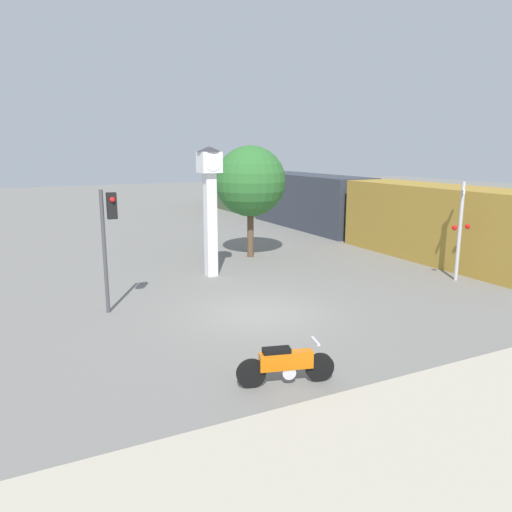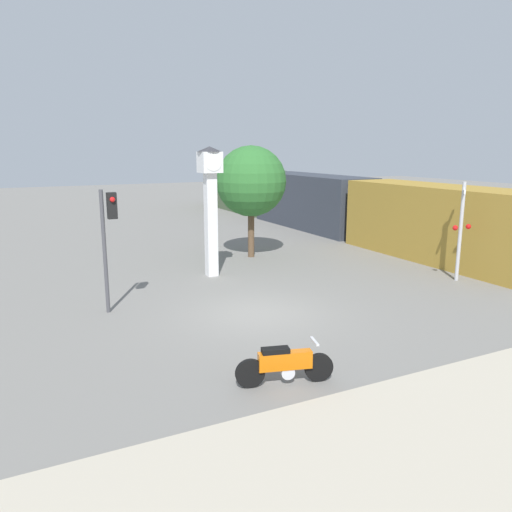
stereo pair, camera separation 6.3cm
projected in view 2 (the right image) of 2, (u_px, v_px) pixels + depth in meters
name	position (u px, v px, depth m)	size (l,w,h in m)	color
ground_plane	(258.00, 314.00, 15.53)	(120.00, 120.00, 0.00)	slate
sidewalk_strip	(492.00, 463.00, 8.08)	(36.00, 6.00, 0.10)	#B2A893
motorcycle	(285.00, 364.00, 10.80)	(2.14, 0.74, 0.96)	black
clock_tower	(210.00, 193.00, 19.52)	(0.96, 0.96, 5.12)	white
freight_train	(311.00, 201.00, 32.32)	(2.80, 31.98, 3.40)	olive
traffic_light	(108.00, 228.00, 15.20)	(0.50, 0.35, 3.84)	#47474C
railroad_crossing_signal	(461.00, 227.00, 19.05)	(0.90, 0.82, 3.83)	#B7B7BC
street_tree	(251.00, 182.00, 22.99)	(3.25, 3.25, 5.19)	brown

